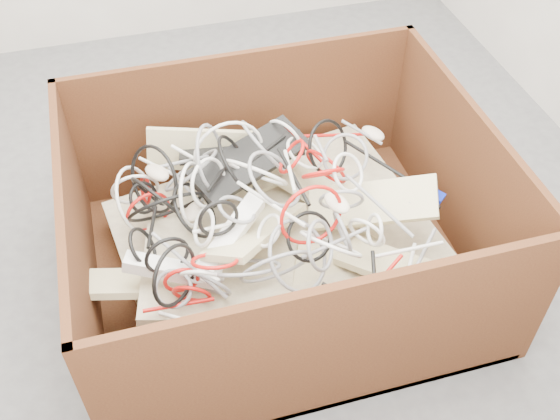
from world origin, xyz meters
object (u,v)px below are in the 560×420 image
object	(u,v)px
power_strip_left	(228,239)
power_strip_right	(173,270)
vga_plug	(437,196)
cardboard_box	(276,247)

from	to	relation	value
power_strip_left	power_strip_right	distance (m)	0.19
power_strip_left	vga_plug	distance (m)	0.70
power_strip_right	vga_plug	xyz separation A→B (m)	(0.88, 0.06, 0.02)
cardboard_box	power_strip_left	size ratio (longest dim) A/B	4.11
power_strip_left	vga_plug	size ratio (longest dim) A/B	7.15
cardboard_box	power_strip_left	world-z (taller)	cardboard_box
power_strip_left	vga_plug	bearing A→B (deg)	-40.52
power_strip_left	power_strip_right	world-z (taller)	power_strip_left
power_strip_left	power_strip_right	bearing A→B (deg)	155.57
power_strip_right	cardboard_box	bearing A→B (deg)	45.27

